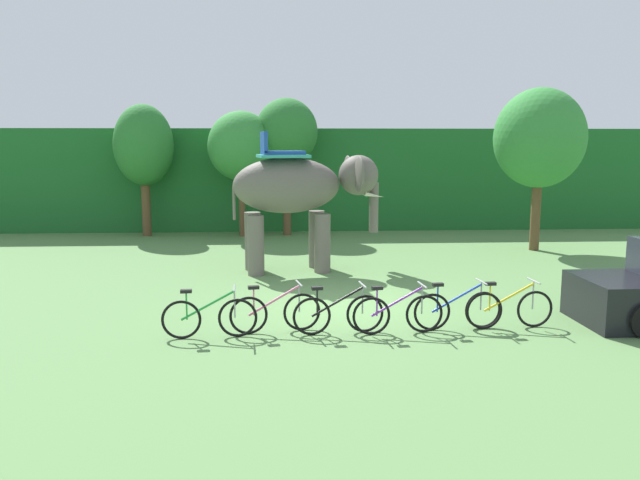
# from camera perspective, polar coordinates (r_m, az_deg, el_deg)

# --- Properties ---
(ground_plane) EXTENTS (80.00, 80.00, 0.00)m
(ground_plane) POSITION_cam_1_polar(r_m,az_deg,el_deg) (13.59, 2.24, -6.05)
(ground_plane) COLOR #567F47
(foliage_hedge) EXTENTS (36.00, 6.00, 4.04)m
(foliage_hedge) POSITION_cam_1_polar(r_m,az_deg,el_deg) (27.83, -0.60, 5.78)
(foliage_hedge) COLOR #1E6028
(foliage_hedge) RESTS_ON ground
(tree_far_right) EXTENTS (2.19, 2.19, 4.90)m
(tree_far_right) POSITION_cam_1_polar(r_m,az_deg,el_deg) (24.48, -15.68, 8.19)
(tree_far_right) COLOR brown
(tree_far_right) RESTS_ON ground
(tree_left) EXTENTS (2.45, 2.45, 4.65)m
(tree_left) POSITION_cam_1_polar(r_m,az_deg,el_deg) (23.65, -7.17, 8.40)
(tree_left) COLOR brown
(tree_left) RESTS_ON ground
(tree_center_right) EXTENTS (2.33, 2.33, 5.13)m
(tree_center_right) POSITION_cam_1_polar(r_m,az_deg,el_deg) (23.81, -3.06, 9.62)
(tree_center_right) COLOR brown
(tree_center_right) RESTS_ON ground
(tree_right) EXTENTS (2.89, 2.89, 5.22)m
(tree_right) POSITION_cam_1_polar(r_m,az_deg,el_deg) (21.55, 19.26, 8.66)
(tree_right) COLOR brown
(tree_right) RESTS_ON ground
(elephant) EXTENTS (4.23, 2.24, 3.78)m
(elephant) POSITION_cam_1_polar(r_m,az_deg,el_deg) (17.08, -1.90, 4.49)
(elephant) COLOR #665E56
(elephant) RESTS_ON ground
(bike_green) EXTENTS (1.71, 0.52, 0.92)m
(bike_green) POSITION_cam_1_polar(r_m,az_deg,el_deg) (11.54, -9.99, -6.90)
(bike_green) COLOR black
(bike_green) RESTS_ON ground
(bike_pink) EXTENTS (1.69, 0.53, 0.92)m
(bike_pink) POSITION_cam_1_polar(r_m,az_deg,el_deg) (11.73, -4.07, -6.53)
(bike_pink) COLOR black
(bike_pink) RESTS_ON ground
(bike_black) EXTENTS (1.70, 0.52, 0.92)m
(bike_black) POSITION_cam_1_polar(r_m,az_deg,el_deg) (11.62, 1.67, -6.66)
(bike_black) COLOR black
(bike_black) RESTS_ON ground
(bike_purple) EXTENTS (1.71, 0.52, 0.92)m
(bike_purple) POSITION_cam_1_polar(r_m,az_deg,el_deg) (11.71, 7.06, -6.60)
(bike_purple) COLOR black
(bike_purple) RESTS_ON ground
(bike_blue) EXTENTS (1.71, 0.52, 0.92)m
(bike_blue) POSITION_cam_1_polar(r_m,az_deg,el_deg) (12.16, 12.34, -6.16)
(bike_blue) COLOR black
(bike_blue) RESTS_ON ground
(bike_yellow) EXTENTS (1.71, 0.52, 0.92)m
(bike_yellow) POSITION_cam_1_polar(r_m,az_deg,el_deg) (12.48, 16.78, -5.95)
(bike_yellow) COLOR black
(bike_yellow) RESTS_ON ground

